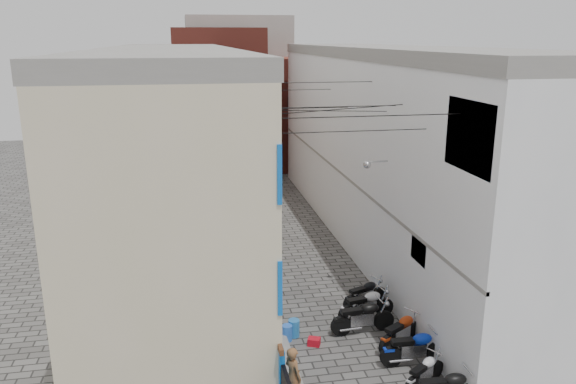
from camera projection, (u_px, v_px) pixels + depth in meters
plinth at (243, 245)px, 25.90m from camera, size 0.90×26.00×0.25m
building_left at (173, 155)px, 24.17m from camera, size 5.10×27.00×9.00m
building_right at (393, 147)px, 25.98m from camera, size 5.94×26.00×9.00m
building_far_brick_left at (219, 103)px, 38.83m from camera, size 6.00×6.00×10.00m
building_far_brick_right at (285, 112)px, 41.88m from camera, size 5.00×6.00×8.00m
building_far_concrete at (239, 88)px, 44.74m from camera, size 8.00×5.00×11.00m
far_shopfront at (254, 164)px, 37.54m from camera, size 2.00×0.30×2.40m
overhead_wires at (315, 105)px, 19.33m from camera, size 5.80×13.02×1.32m
motorcycle_b at (425, 371)px, 15.49m from camera, size 1.75×1.37×1.00m
motorcycle_c at (415, 346)px, 16.51m from camera, size 2.11×0.71×1.22m
motorcycle_d at (402, 330)px, 17.50m from camera, size 2.06×1.58×1.17m
motorcycle_e at (363, 315)px, 18.30m from camera, size 2.22×0.83×1.26m
motorcycle_f at (366, 303)px, 19.18m from camera, size 2.18×1.05×1.21m
motorcycle_g at (365, 292)px, 20.14m from camera, size 1.98×1.24×1.10m
person_a at (293, 376)px, 14.28m from camera, size 0.60×0.70×1.61m
person_b at (275, 347)px, 15.63m from camera, size 0.91×0.97×1.59m
water_jug_near at (287, 333)px, 17.93m from camera, size 0.37×0.37×0.53m
water_jug_far at (294, 328)px, 18.18m from camera, size 0.47×0.47×0.57m
red_crate at (314, 342)px, 17.69m from camera, size 0.46×0.41×0.24m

